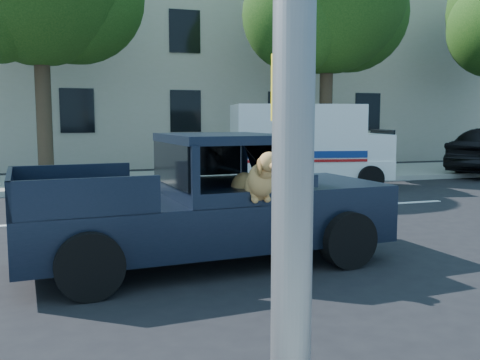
% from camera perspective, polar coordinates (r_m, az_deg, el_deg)
% --- Properties ---
extents(ground, '(120.00, 120.00, 0.00)m').
position_cam_1_polar(ground, '(7.91, 8.35, -7.52)').
color(ground, black).
rests_on(ground, ground).
extents(far_sidewalk, '(60.00, 4.00, 0.15)m').
position_cam_1_polar(far_sidewalk, '(16.53, -5.96, 0.15)').
color(far_sidewalk, gray).
rests_on(far_sidewalk, ground).
extents(lane_stripes, '(21.60, 0.14, 0.01)m').
position_cam_1_polar(lane_stripes, '(11.77, 9.72, -2.86)').
color(lane_stripes, silver).
rests_on(lane_stripes, ground).
extents(street_tree_mid, '(6.00, 5.20, 8.60)m').
position_cam_1_polar(street_tree_mid, '(18.92, 9.40, 18.07)').
color(street_tree_mid, '#332619').
rests_on(street_tree_mid, ground).
extents(building_main, '(26.00, 6.00, 9.00)m').
position_cam_1_polar(building_main, '(24.37, -2.73, 12.66)').
color(building_main, '#BEB19D').
rests_on(building_main, ground).
extents(pickup_truck, '(4.92, 2.57, 1.72)m').
position_cam_1_polar(pickup_truck, '(7.09, -4.23, -4.33)').
color(pickup_truck, black).
rests_on(pickup_truck, ground).
extents(mail_truck, '(4.46, 2.77, 2.29)m').
position_cam_1_polar(mail_truck, '(14.77, 7.02, 2.97)').
color(mail_truck, silver).
rests_on(mail_truck, ground).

